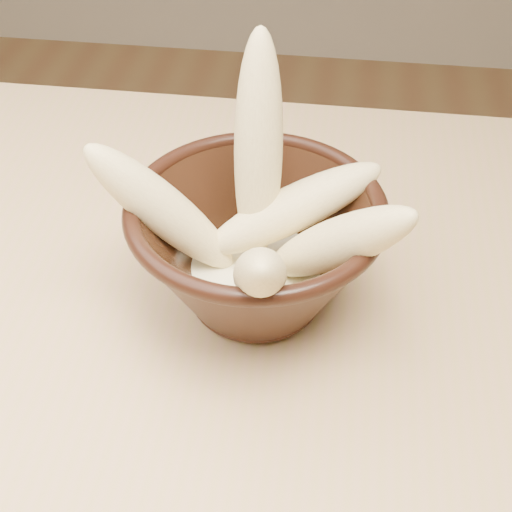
{
  "coord_description": "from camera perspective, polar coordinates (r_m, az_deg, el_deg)",
  "views": [
    {
      "loc": [
        0.13,
        -0.3,
        1.16
      ],
      "look_at": [
        0.07,
        0.09,
        0.8
      ],
      "focal_mm": 50.0,
      "sensor_mm": 36.0,
      "label": 1
    }
  ],
  "objects": [
    {
      "name": "banana_left",
      "position": [
        0.51,
        -7.43,
        3.67
      ],
      "size": [
        0.12,
        0.05,
        0.13
      ],
      "primitive_type": "ellipsoid",
      "rotation": [
        0.71,
        0.0,
        -1.41
      ],
      "color": "#CFB67A",
      "rests_on": "bowl"
    },
    {
      "name": "banana_front",
      "position": [
        0.46,
        0.28,
        -1.53
      ],
      "size": [
        0.05,
        0.12,
        0.12
      ],
      "primitive_type": "ellipsoid",
      "rotation": [
        0.75,
        0.0,
        0.16
      ],
      "color": "#CFB67A",
      "rests_on": "bowl"
    },
    {
      "name": "banana_across",
      "position": [
        0.53,
        3.0,
        3.8
      ],
      "size": [
        0.15,
        0.09,
        0.08
      ],
      "primitive_type": "ellipsoid",
      "rotation": [
        1.21,
        0.0,
        1.98
      ],
      "color": "#CFB67A",
      "rests_on": "bowl"
    },
    {
      "name": "milk_puddle",
      "position": [
        0.54,
        0.0,
        -1.28
      ],
      "size": [
        0.11,
        0.11,
        0.01
      ],
      "primitive_type": "cylinder",
      "color": "#FBF5CA",
      "rests_on": "bowl"
    },
    {
      "name": "bowl",
      "position": [
        0.53,
        0.0,
        0.71
      ],
      "size": [
        0.19,
        0.19,
        0.1
      ],
      "rotation": [
        0.0,
        0.0,
        0.24
      ],
      "color": "black",
      "rests_on": "table"
    },
    {
      "name": "banana_right",
      "position": [
        0.49,
        6.46,
        0.99
      ],
      "size": [
        0.13,
        0.09,
        0.13
      ],
      "primitive_type": "ellipsoid",
      "rotation": [
        0.8,
        0.0,
        1.07
      ],
      "color": "#CFB67A",
      "rests_on": "bowl"
    },
    {
      "name": "table",
      "position": [
        0.59,
        -8.55,
        -14.67
      ],
      "size": [
        1.2,
        0.8,
        0.75
      ],
      "color": "tan",
      "rests_on": "ground"
    },
    {
      "name": "banana_upright",
      "position": [
        0.51,
        0.18,
        8.34
      ],
      "size": [
        0.04,
        0.07,
        0.18
      ],
      "primitive_type": "ellipsoid",
      "rotation": [
        0.21,
        0.0,
        3.2
      ],
      "color": "#CFB67A",
      "rests_on": "bowl"
    }
  ]
}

